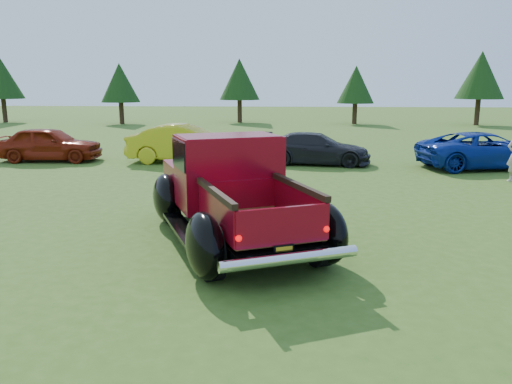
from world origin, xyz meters
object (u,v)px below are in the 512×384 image
show_car_grey (316,148)px  tree_west (120,83)px  tree_east (481,75)px  tree_mid_right (356,85)px  tree_far_west (1,78)px  show_car_yellow (186,144)px  show_car_blue (485,150)px  pickup_truck (228,188)px  show_car_red (49,144)px  tree_mid_left (239,79)px

show_car_grey → tree_west: bearing=43.3°
tree_east → tree_mid_right: bearing=176.8°
tree_far_west → tree_east: tree_east is taller
show_car_yellow → show_car_blue: bearing=-92.5°
tree_mid_right → tree_east: (9.00, -0.50, 0.68)m
tree_west → show_car_grey: size_ratio=1.11×
pickup_truck → show_car_yellow: 9.92m
tree_far_west → show_car_red: (13.50, -20.01, -2.83)m
show_car_red → show_car_blue: show_car_red is taller
tree_far_west → show_car_yellow: size_ratio=1.16×
tree_east → show_car_red: tree_east is taller
tree_west → show_car_grey: bearing=-53.5°
show_car_yellow → show_car_blue: size_ratio=0.95×
tree_west → show_car_yellow: (9.02, -18.97, -2.37)m
tree_west → tree_mid_right: bearing=3.2°
tree_west → show_car_grey: 23.82m
tree_mid_right → show_car_grey: bearing=-101.1°
tree_far_west → tree_east: (37.00, -0.50, 0.14)m
tree_mid_left → tree_mid_right: size_ratio=1.14×
tree_far_west → tree_east: 37.00m
tree_far_west → tree_mid_right: tree_far_west is taller
tree_mid_right → show_car_grey: (-3.92, -20.05, -2.37)m
tree_mid_left → show_car_red: size_ratio=1.24×
tree_mid_left → show_car_grey: bearing=-76.4°
tree_far_west → show_car_red: 24.30m
tree_west → pickup_truck: 30.92m
tree_west → show_car_yellow: size_ratio=1.02×
show_car_yellow → pickup_truck: bearing=-162.5°
tree_mid_left → show_car_yellow: size_ratio=1.11×
tree_mid_left → tree_east: (18.00, -1.50, 0.27)m
pickup_truck → show_car_grey: pickup_truck is taller
tree_far_west → tree_mid_right: bearing=-0.0°
tree_far_west → pickup_truck: size_ratio=0.89×
pickup_truck → show_car_yellow: (-2.85, 9.50, -0.23)m
tree_west → show_car_blue: bearing=-44.2°
show_car_red → show_car_blue: size_ratio=0.85×
tree_far_west → pickup_truck: (21.87, -29.47, -2.55)m
show_car_grey → show_car_blue: (6.10, -0.56, 0.06)m
show_car_blue → tree_mid_right: bearing=-4.9°
show_car_yellow → tree_far_west: bearing=44.4°
pickup_truck → show_car_red: (-8.37, 9.46, -0.28)m
show_car_grey → tree_east: bearing=-26.6°
pickup_truck → tree_mid_left: bearing=71.8°
tree_mid_left → show_car_blue: 24.49m
show_car_red → pickup_truck: bearing=-141.3°
show_car_red → show_car_blue: (16.68, -0.61, -0.03)m
show_car_grey → show_car_red: bearing=96.6°
tree_mid_left → show_car_blue: tree_mid_left is taller
tree_mid_left → show_car_red: bearing=-104.7°
tree_far_west → tree_west: bearing=-5.7°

